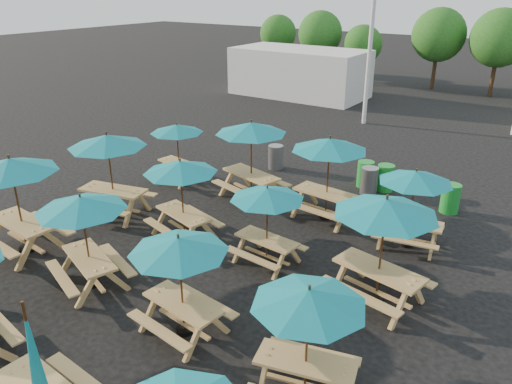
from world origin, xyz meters
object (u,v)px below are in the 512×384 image
Objects in this scene: picnic_unit_9 at (179,251)px; picnic_unit_1 at (11,171)px; picnic_unit_8 at (39,382)px; picnic_unit_11 at (329,149)px; picnic_unit_13 at (309,304)px; waste_bin_3 at (385,178)px; picnic_unit_3 at (177,132)px; picnic_unit_15 at (415,181)px; picnic_unit_6 at (181,172)px; picnic_unit_2 at (108,146)px; picnic_unit_7 at (251,133)px; waste_bin_1 at (365,174)px; waste_bin_4 at (450,198)px; picnic_unit_14 at (385,213)px; picnic_unit_10 at (267,198)px; waste_bin_2 at (369,181)px; waste_bin_0 at (276,157)px; picnic_unit_5 at (82,209)px.

picnic_unit_1 is at bearing -175.01° from picnic_unit_9.
picnic_unit_11 is at bearing 93.71° from picnic_unit_8.
picnic_unit_8 is 3.12m from picnic_unit_9.
waste_bin_3 is (-2.18, 9.45, -1.39)m from picnic_unit_13.
picnic_unit_3 is 0.95× the size of picnic_unit_15.
picnic_unit_11 reaches higher than picnic_unit_6.
picnic_unit_3 is at bearing 82.15° from picnic_unit_2.
picnic_unit_7 is 3.03× the size of waste_bin_1.
waste_bin_4 is (5.62, 2.49, -1.75)m from picnic_unit_7.
picnic_unit_1 reaches higher than picnic_unit_7.
picnic_unit_13 is 0.90× the size of picnic_unit_14.
picnic_unit_8 is at bearing -50.43° from picnic_unit_3.
picnic_unit_3 is at bearing 95.47° from picnic_unit_1.
picnic_unit_1 is at bearing -146.47° from picnic_unit_10.
waste_bin_4 is (2.97, 5.64, -1.31)m from picnic_unit_10.
picnic_unit_7 is 1.07× the size of picnic_unit_14.
waste_bin_2 is (3.01, 2.49, -1.75)m from picnic_unit_7.
waste_bin_0 is 1.00× the size of waste_bin_4.
waste_bin_3 is at bearing 88.78° from picnic_unit_13.
picnic_unit_5 is 1.17× the size of picnic_unit_9.
waste_bin_1 is 1.00× the size of waste_bin_3.
picnic_unit_14 reaches higher than picnic_unit_6.
picnic_unit_13 is at bearing -55.32° from waste_bin_0.
waste_bin_3 and waste_bin_4 have the same top height.
waste_bin_0 and waste_bin_1 have the same top height.
picnic_unit_6 is 2.66× the size of waste_bin_1.
picnic_unit_10 is 2.27× the size of waste_bin_1.
waste_bin_3 is (0.35, 0.54, 0.00)m from waste_bin_2.
picnic_unit_5 is 1.10× the size of picnic_unit_13.
picnic_unit_9 reaches higher than waste_bin_2.
picnic_unit_11 reaches higher than waste_bin_3.
picnic_unit_15 is at bearing -60.31° from waste_bin_3.
picnic_unit_8 is 1.12× the size of picnic_unit_9.
picnic_unit_1 is 6.01m from picnic_unit_3.
picnic_unit_9 is 9.91m from waste_bin_0.
picnic_unit_13 is 9.02m from waste_bin_4.
waste_bin_1 is (-0.09, 9.34, -1.42)m from picnic_unit_9.
waste_bin_0 is 4.19m from waste_bin_3.
picnic_unit_7 reaches higher than waste_bin_1.
picnic_unit_7 is 1.26× the size of picnic_unit_9.
picnic_unit_7 is at bearing -174.13° from picnic_unit_11.
picnic_unit_6 is 3.29m from picnic_unit_7.
picnic_unit_8 is 2.70× the size of waste_bin_2.
picnic_unit_2 reaches higher than picnic_unit_9.
picnic_unit_5 is at bearing -62.51° from picnic_unit_2.
picnic_unit_2 is at bearing -133.15° from waste_bin_3.
picnic_unit_8 is at bearing -149.41° from picnic_unit_13.
picnic_unit_10 is at bearing -96.62° from waste_bin_3.
picnic_unit_1 is 11.27m from waste_bin_3.
waste_bin_4 is (3.00, 11.83, -0.55)m from picnic_unit_8.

